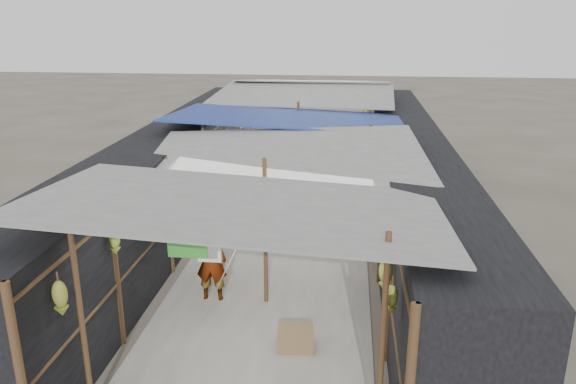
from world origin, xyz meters
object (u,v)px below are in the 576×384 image
at_px(black_basin, 360,190).
at_px(vendor_elderly, 211,261).
at_px(vendor_seated, 344,184).
at_px(crate_near, 295,339).
at_px(shopper_blue, 289,196).

relative_size(black_basin, vendor_elderly, 0.38).
xyz_separation_m(vendor_elderly, vendor_seated, (2.21, 5.62, -0.24)).
xyz_separation_m(black_basin, vendor_elderly, (-2.65, -6.45, 0.66)).
distance_m(black_basin, vendor_seated, 1.03).
xyz_separation_m(crate_near, vendor_seated, (0.62, 6.98, 0.34)).
xyz_separation_m(black_basin, shopper_blue, (-1.64, -3.17, 0.80)).
relative_size(vendor_elderly, shopper_blue, 0.84).
height_order(black_basin, vendor_elderly, vendor_elderly).
bearing_deg(black_basin, shopper_blue, -117.41).
relative_size(shopper_blue, vendor_seated, 1.76).
relative_size(crate_near, shopper_blue, 0.30).
xyz_separation_m(crate_near, vendor_elderly, (-1.60, 1.35, 0.58)).
bearing_deg(shopper_blue, crate_near, -107.30).
relative_size(black_basin, vendor_seated, 0.56).
bearing_deg(crate_near, black_basin, 77.34).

